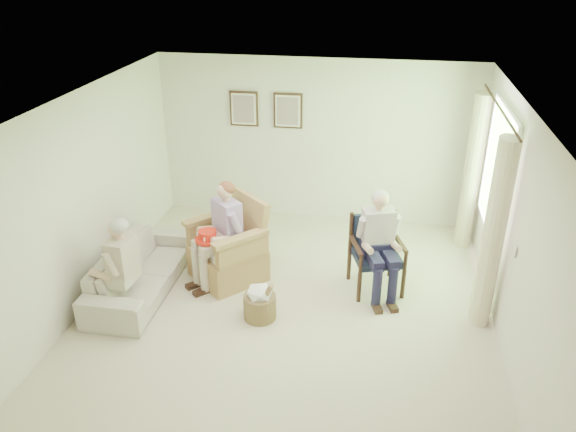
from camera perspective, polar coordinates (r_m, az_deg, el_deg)
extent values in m
plane|color=beige|center=(7.08, -0.16, -9.57)|extent=(5.50, 5.50, 0.00)
cube|color=silver|center=(8.93, 2.90, 7.59)|extent=(5.00, 0.04, 2.60)
cube|color=silver|center=(4.18, -7.00, -16.64)|extent=(5.00, 0.04, 2.60)
cube|color=silver|center=(7.23, -20.09, 1.41)|extent=(0.04, 5.50, 2.60)
cube|color=silver|center=(6.51, 22.07, -1.72)|extent=(0.04, 5.50, 2.60)
cube|color=white|center=(5.95, -0.19, 11.24)|extent=(5.00, 5.50, 0.02)
cube|color=#2D6B23|center=(7.48, 20.55, 4.22)|extent=(0.02, 1.40, 1.50)
cube|color=white|center=(7.25, 21.44, 9.95)|extent=(0.04, 1.52, 0.06)
cube|color=white|center=(7.78, 19.59, -1.11)|extent=(0.04, 1.52, 0.06)
cylinder|color=#382114|center=(7.22, 20.76, 10.18)|extent=(0.03, 2.50, 0.03)
cylinder|color=beige|center=(6.73, 20.13, -1.89)|extent=(0.34, 0.34, 2.30)
cylinder|color=beige|center=(8.50, 18.21, 4.22)|extent=(0.34, 0.34, 2.30)
cube|color=#382114|center=(8.97, -4.49, 10.82)|extent=(0.45, 0.03, 0.55)
cube|color=silver|center=(8.95, -4.53, 10.78)|extent=(0.39, 0.01, 0.49)
cube|color=tan|center=(8.94, -4.54, 10.77)|extent=(0.33, 0.01, 0.43)
cube|color=#382114|center=(8.83, 0.00, 10.65)|extent=(0.45, 0.03, 0.55)
cube|color=silver|center=(8.81, -0.03, 10.61)|extent=(0.39, 0.01, 0.49)
cube|color=tan|center=(8.80, -0.04, 10.60)|extent=(0.33, 0.01, 0.43)
cube|color=tan|center=(7.65, -6.12, -4.79)|extent=(0.83, 0.81, 0.44)
cube|color=beige|center=(7.49, -6.27, -3.13)|extent=(0.64, 0.62, 0.10)
cube|color=tan|center=(7.67, -5.64, 0.17)|extent=(0.77, 0.24, 0.65)
cube|color=tan|center=(7.57, -9.05, -2.00)|extent=(0.10, 0.75, 0.31)
cube|color=tan|center=(7.38, -3.38, -2.50)|extent=(0.10, 0.75, 0.31)
cylinder|color=black|center=(7.25, 6.51, -6.80)|extent=(0.05, 0.05, 0.42)
cylinder|color=black|center=(7.25, 11.08, -7.14)|extent=(0.05, 0.05, 0.42)
cylinder|color=black|center=(7.71, 6.78, -4.67)|extent=(0.05, 0.05, 0.42)
cylinder|color=black|center=(7.71, 11.06, -4.98)|extent=(0.05, 0.05, 0.42)
cube|color=#171E33|center=(7.34, 9.00, -4.15)|extent=(0.56, 0.54, 0.10)
cube|color=#171E33|center=(7.44, 9.19, -1.44)|extent=(0.52, 0.07, 0.48)
imported|color=beige|center=(7.56, -14.76, -5.37)|extent=(2.00, 0.78, 0.58)
cube|color=beige|center=(7.42, -6.34, -2.04)|extent=(0.40, 0.26, 0.16)
cube|color=#AC8EC9|center=(7.31, -6.40, -0.03)|extent=(0.39, 0.24, 0.46)
sphere|color=#DDAD8E|center=(7.15, -6.57, 2.60)|extent=(0.21, 0.21, 0.21)
ellipsoid|color=brown|center=(7.16, -6.52, 2.86)|extent=(0.22, 0.22, 0.18)
cube|color=beige|center=(7.28, -7.54, -3.12)|extent=(0.14, 0.44, 0.13)
cube|color=beige|center=(7.23, -6.02, -3.27)|extent=(0.14, 0.44, 0.13)
cylinder|color=beige|center=(7.27, -7.86, -5.91)|extent=(0.12, 0.12, 0.55)
cylinder|color=beige|center=(7.22, -6.33, -6.07)|extent=(0.12, 0.12, 0.55)
cube|color=#1C1A3B|center=(7.26, 9.08, -3.07)|extent=(0.40, 0.26, 0.16)
cube|color=silver|center=(7.15, 9.24, -1.03)|extent=(0.39, 0.24, 0.46)
sphere|color=#DDAD8E|center=(6.98, 9.45, 1.64)|extent=(0.21, 0.21, 0.21)
ellipsoid|color=#B7B2AD|center=(7.00, 9.47, 1.91)|extent=(0.22, 0.22, 0.18)
cube|color=#1C1A3B|center=(7.10, 8.20, -4.22)|extent=(0.14, 0.44, 0.13)
cube|color=#1C1A3B|center=(7.10, 9.81, -4.34)|extent=(0.14, 0.44, 0.13)
cylinder|color=#1C1A3B|center=(7.07, 7.98, -7.01)|extent=(0.12, 0.12, 0.53)
cylinder|color=#1C1A3B|center=(7.07, 9.61, -7.13)|extent=(0.12, 0.12, 0.53)
cube|color=#C1B79B|center=(7.09, -16.42, -5.71)|extent=(0.42, 0.26, 0.16)
cube|color=#B9A48F|center=(6.97, -16.63, -3.66)|extent=(0.41, 0.24, 0.46)
sphere|color=#DDAD8E|center=(6.80, -17.06, -0.99)|extent=(0.21, 0.21, 0.21)
ellipsoid|color=#B7B2AD|center=(6.80, -17.00, -0.71)|extent=(0.22, 0.22, 0.18)
cube|color=#C1B79B|center=(7.00, -17.86, -6.88)|extent=(0.14, 0.44, 0.13)
cube|color=#C1B79B|center=(6.91, -16.37, -7.09)|extent=(0.14, 0.44, 0.13)
cylinder|color=#C1B79B|center=(6.98, -18.33, -9.31)|extent=(0.12, 0.12, 0.41)
cylinder|color=#C1B79B|center=(6.89, -16.83, -9.55)|extent=(0.12, 0.12, 0.41)
cylinder|color=red|center=(7.27, -8.15, -2.34)|extent=(0.33, 0.33, 0.04)
cylinder|color=red|center=(7.24, -8.18, -1.92)|extent=(0.24, 0.24, 0.12)
cube|color=white|center=(7.20, -7.24, -2.01)|extent=(0.04, 0.01, 0.05)
cube|color=white|center=(7.34, -7.89, -1.48)|extent=(0.01, 0.04, 0.05)
cube|color=white|center=(7.27, -9.11, -1.84)|extent=(0.04, 0.01, 0.05)
cube|color=white|center=(7.13, -8.47, -2.38)|extent=(0.01, 0.05, 0.05)
cylinder|color=tan|center=(6.89, -2.88, -9.17)|extent=(0.53, 0.53, 0.31)
ellipsoid|color=white|center=(6.77, -2.92, -7.79)|extent=(0.35, 0.35, 0.21)
cylinder|color=#A57F56|center=(6.72, -2.26, -8.07)|extent=(0.16, 0.28, 0.46)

